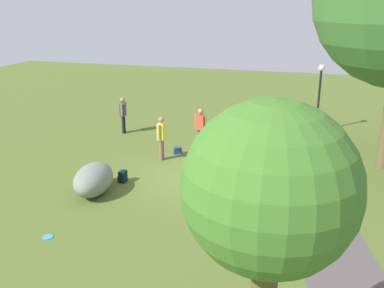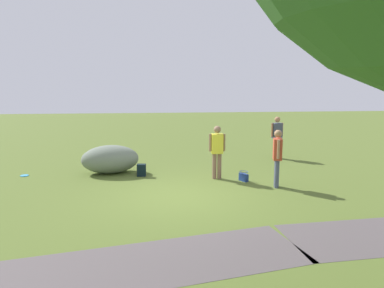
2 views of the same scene
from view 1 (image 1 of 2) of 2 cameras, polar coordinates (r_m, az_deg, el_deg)
ground_plane at (r=15.15m, az=0.63°, el=-4.34°), size 48.00×48.00×0.00m
footpath_segment_near at (r=20.36m, az=12.92°, el=1.27°), size 8.13×2.53×0.01m
footpath_segment_mid at (r=13.00m, az=16.15°, el=-9.17°), size 8.21×3.56×0.01m
young_tree_near_path at (r=5.43m, az=10.19°, el=-6.37°), size 2.22×2.22×4.81m
lamp_post at (r=20.68m, az=16.39°, el=6.78°), size 0.28×0.28×3.10m
lawn_boulder at (r=14.09m, az=-12.80°, el=-4.54°), size 2.06×1.44×0.95m
woman_with_handbag at (r=16.47m, az=-4.04°, el=1.18°), size 0.52×0.24×1.70m
man_near_boulder at (r=20.06m, az=-9.04°, el=4.09°), size 0.51×0.31×1.66m
passerby_on_path at (r=17.61m, az=1.14°, el=2.40°), size 0.31×0.51×1.71m
handbag_on_grass at (r=17.32m, az=-1.91°, el=-0.84°), size 0.37×0.37×0.31m
backpack_by_boulder at (r=14.85m, az=-9.10°, el=-4.26°), size 0.30×0.28×0.40m
frisbee_on_grass at (r=12.13m, az=-18.41°, el=-11.51°), size 0.27×0.27×0.02m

